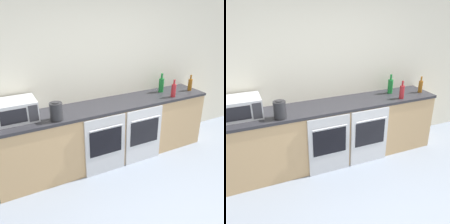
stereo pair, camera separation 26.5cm
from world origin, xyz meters
The scene contains 9 objects.
wall_back centered at (0.00, 2.12, 1.30)m, with size 10.00×0.06×2.60m.
counter_back centered at (0.00, 1.80, 0.47)m, with size 3.33×0.61×0.93m.
oven_left centered at (-0.20, 1.49, 0.45)m, with size 0.62×0.06×0.88m.
oven_right centered at (0.45, 1.49, 0.45)m, with size 0.62×0.06×0.88m.
microwave centered at (-1.28, 1.85, 1.07)m, with size 0.51×0.40×0.26m.
bottle_green centered at (1.04, 1.90, 1.06)m, with size 0.08×0.08×0.32m.
bottle_red centered at (1.06, 1.61, 1.04)m, with size 0.07×0.07×0.28m.
bottle_amber centered at (1.52, 1.74, 1.04)m, with size 0.07×0.07×0.27m.
kettle centered at (-0.83, 1.61, 1.05)m, with size 0.16×0.16×0.24m.
Camera 1 is at (-1.53, -1.26, 2.28)m, focal length 40.00 mm.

